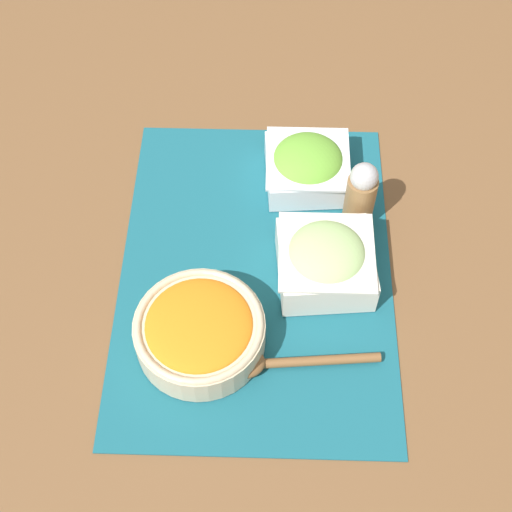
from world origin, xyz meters
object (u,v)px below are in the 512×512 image
cucumber_bowl (326,260)px  pepper_shaker (361,195)px  lettuce_bowl (307,165)px  wooden_spoon (266,362)px  carrot_bowl (200,330)px

cucumber_bowl → pepper_shaker: pepper_shaker is taller
cucumber_bowl → lettuce_bowl: size_ratio=1.05×
pepper_shaker → lettuce_bowl: bearing=43.5°
cucumber_bowl → wooden_spoon: 0.16m
pepper_shaker → wooden_spoon: bearing=151.7°
pepper_shaker → cucumber_bowl: bearing=152.7°
carrot_bowl → pepper_shaker: size_ratio=1.44×
lettuce_bowl → pepper_shaker: 0.10m
wooden_spoon → cucumber_bowl: bearing=-29.1°
cucumber_bowl → lettuce_bowl: cucumber_bowl is taller
cucumber_bowl → wooden_spoon: cucumber_bowl is taller
cucumber_bowl → wooden_spoon: (-0.13, 0.07, -0.03)m
wooden_spoon → pepper_shaker: (0.23, -0.12, 0.05)m
lettuce_bowl → wooden_spoon: size_ratio=0.63×
wooden_spoon → pepper_shaker: bearing=-28.3°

